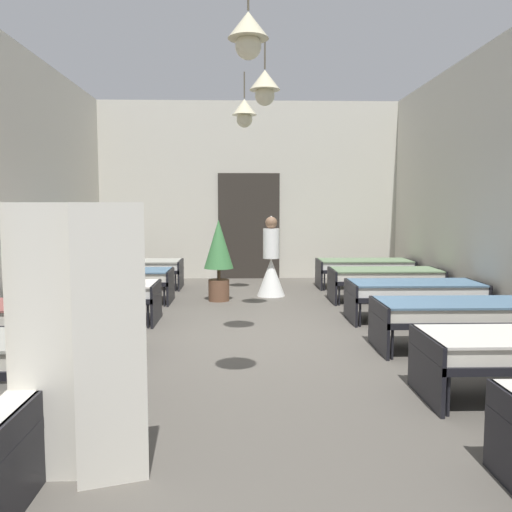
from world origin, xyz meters
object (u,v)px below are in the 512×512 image
Objects in this scene: bed_right_row_3 at (414,291)px; privacy_screen at (40,347)px; bed_right_row_4 at (385,277)px; bed_left_row_5 at (134,267)px; bed_left_row_3 at (91,293)px; nurse_near_aisle at (271,267)px; bed_right_row_5 at (364,266)px; bed_left_row_2 at (52,315)px; patient_seated_primary at (80,278)px; bed_right_row_2 at (459,313)px; bed_left_row_4 at (116,278)px; potted_plant at (219,253)px.

privacy_screen is (-3.71, -4.47, 0.41)m from bed_right_row_3.
bed_left_row_5 is at bearing 161.34° from bed_right_row_4.
bed_right_row_4 is (4.66, 1.57, 0.00)m from bed_left_row_3.
bed_right_row_3 is 2.96m from nurse_near_aisle.
bed_right_row_5 is 1.28× the size of nurse_near_aisle.
bed_right_row_3 is (4.66, 1.57, 0.00)m from bed_left_row_2.
bed_left_row_2 is at bearing -69.94° from nurse_near_aisle.
bed_left_row_5 is at bearing 145.96° from bed_right_row_3.
privacy_screen is (0.95, -2.89, 0.41)m from bed_left_row_2.
bed_left_row_2 is 0.56m from patient_seated_primary.
bed_right_row_3 and bed_right_row_5 have the same top height.
bed_right_row_5 is at bearing 34.04° from bed_left_row_3.
bed_left_row_3 is 2.38× the size of patient_seated_primary.
bed_right_row_4 and bed_left_row_5 have the same top height.
patient_seated_primary reaches higher than bed_right_row_2.
bed_left_row_5 is 1.28× the size of nurse_near_aisle.
bed_left_row_2 and bed_right_row_3 have the same top height.
bed_right_row_3 is 1.12× the size of privacy_screen.
bed_left_row_4 is at bearing 98.61° from privacy_screen.
nurse_near_aisle reaches higher than patient_seated_primary.
nurse_near_aisle is 1.12m from potted_plant.
bed_right_row_5 is at bearing 63.69° from privacy_screen.
privacy_screen is at bearing -82.89° from bed_left_row_5.
bed_right_row_4 is (0.00, 3.15, 0.00)m from bed_right_row_2.
bed_right_row_5 is 1.12× the size of privacy_screen.
patient_seated_primary is (-4.31, -3.20, 0.43)m from bed_right_row_4.
bed_right_row_5 is at bearing 90.00° from bed_right_row_4.
bed_right_row_3 is 3.41m from potted_plant.
bed_right_row_2 is at bearing -7.19° from nurse_near_aisle.
bed_right_row_5 is 3.26m from potted_plant.
bed_right_row_4 is 1.00× the size of bed_left_row_5.
privacy_screen is (-0.81, -6.20, -0.00)m from potted_plant.
bed_right_row_5 is at bearing 80.89° from nurse_near_aisle.
bed_left_row_4 is (-4.66, 1.57, 0.00)m from bed_right_row_3.
bed_left_row_3 is at bearing 90.00° from bed_left_row_2.
privacy_screen is (0.60, -2.84, -0.02)m from patient_seated_primary.
nurse_near_aisle reaches higher than bed_left_row_5.
bed_left_row_3 is at bearing -161.34° from bed_right_row_4.
nurse_near_aisle is at bearing 27.42° from potted_plant.
bed_right_row_4 is (4.66, 0.00, 0.00)m from bed_left_row_4.
bed_right_row_3 is 1.00× the size of bed_right_row_4.
bed_left_row_4 is at bearing -111.01° from nurse_near_aisle.
bed_right_row_4 is at bearing -3.05° from potted_plant.
bed_right_row_5 is (0.00, 1.57, 0.00)m from bed_right_row_4.
bed_left_row_4 is 1.00× the size of bed_right_row_5.
privacy_screen is at bearing -49.17° from nurse_near_aisle.
bed_right_row_4 is at bearing -18.66° from bed_left_row_5.
privacy_screen reaches higher than bed_left_row_4.
potted_plant reaches higher than bed_right_row_4.
privacy_screen reaches higher than bed_left_row_3.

